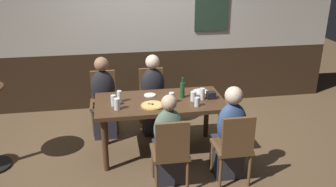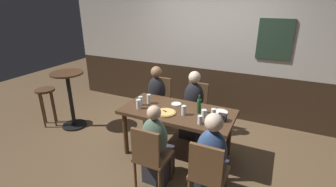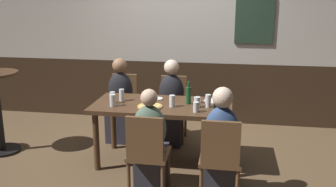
% 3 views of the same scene
% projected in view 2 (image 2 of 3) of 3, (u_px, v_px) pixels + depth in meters
% --- Properties ---
extents(ground_plane, '(12.00, 12.00, 0.00)m').
position_uv_depth(ground_plane, '(177.00, 153.00, 3.80)').
color(ground_plane, brown).
extents(wall_back, '(6.40, 0.13, 2.60)m').
position_uv_depth(wall_back, '(212.00, 51.00, 4.72)').
color(wall_back, '#332316').
rests_on(wall_back, ground_plane).
extents(dining_table, '(1.62, 0.80, 0.74)m').
position_uv_depth(dining_table, '(177.00, 116.00, 3.57)').
color(dining_table, '#472D1C').
rests_on(dining_table, ground_plane).
extents(chair_left_far, '(0.40, 0.40, 0.88)m').
position_uv_depth(chair_left_far, '(160.00, 98.00, 4.60)').
color(chair_left_far, brown).
rests_on(chair_left_far, ground_plane).
extents(chair_right_near, '(0.40, 0.40, 0.88)m').
position_uv_depth(chair_right_near, '(208.00, 172.00, 2.65)').
color(chair_right_near, brown).
rests_on(chair_right_near, ground_plane).
extents(chair_mid_near, '(0.40, 0.40, 0.88)m').
position_uv_depth(chair_mid_near, '(150.00, 155.00, 2.94)').
color(chair_mid_near, brown).
rests_on(chair_mid_near, ground_plane).
extents(chair_mid_far, '(0.40, 0.40, 0.88)m').
position_uv_depth(chair_mid_far, '(196.00, 105.00, 4.31)').
color(chair_mid_far, brown).
rests_on(chair_mid_far, ground_plane).
extents(person_left_far, '(0.34, 0.37, 1.15)m').
position_uv_depth(person_left_far, '(156.00, 102.00, 4.47)').
color(person_left_far, '#2D2D38').
rests_on(person_left_far, ground_plane).
extents(person_right_near, '(0.34, 0.37, 1.14)m').
position_uv_depth(person_right_near, '(212.00, 164.00, 2.79)').
color(person_right_near, '#2D2D38').
rests_on(person_right_near, ground_plane).
extents(person_mid_near, '(0.34, 0.37, 1.09)m').
position_uv_depth(person_mid_near, '(157.00, 151.00, 3.09)').
color(person_mid_near, '#2D2D38').
rests_on(person_mid_near, ground_plane).
extents(person_mid_far, '(0.34, 0.37, 1.15)m').
position_uv_depth(person_mid_far, '(192.00, 109.00, 4.18)').
color(person_mid_far, '#2D2D38').
rests_on(person_mid_far, ground_plane).
extents(pizza, '(0.29, 0.29, 0.03)m').
position_uv_depth(pizza, '(166.00, 112.00, 3.45)').
color(pizza, tan).
rests_on(pizza, dining_table).
extents(beer_glass_tall, '(0.07, 0.07, 0.14)m').
position_uv_depth(beer_glass_tall, '(184.00, 111.00, 3.38)').
color(beer_glass_tall, silver).
rests_on(beer_glass_tall, dining_table).
extents(highball_clear, '(0.07, 0.07, 0.14)m').
position_uv_depth(highball_clear, '(139.00, 105.00, 3.58)').
color(highball_clear, silver).
rests_on(highball_clear, dining_table).
extents(pint_glass_amber, '(0.06, 0.06, 0.15)m').
position_uv_depth(pint_glass_amber, '(213.00, 115.00, 3.26)').
color(pint_glass_amber, silver).
rests_on(pint_glass_amber, dining_table).
extents(pint_glass_pale, '(0.06, 0.06, 0.14)m').
position_uv_depth(pint_glass_pale, '(141.00, 101.00, 3.69)').
color(pint_glass_pale, silver).
rests_on(pint_glass_pale, dining_table).
extents(pint_glass_stout, '(0.06, 0.06, 0.11)m').
position_uv_depth(pint_glass_stout, '(200.00, 120.00, 3.14)').
color(pint_glass_stout, silver).
rests_on(pint_glass_stout, dining_table).
extents(tumbler_water, '(0.06, 0.06, 0.15)m').
position_uv_depth(tumbler_water, '(149.00, 100.00, 3.76)').
color(tumbler_water, silver).
rests_on(tumbler_water, dining_table).
extents(beer_glass_half, '(0.07, 0.07, 0.12)m').
position_uv_depth(beer_glass_half, '(204.00, 114.00, 3.29)').
color(beer_glass_half, silver).
rests_on(beer_glass_half, dining_table).
extents(beer_bottle_green, '(0.06, 0.06, 0.27)m').
position_uv_depth(beer_bottle_green, '(199.00, 106.00, 3.43)').
color(beer_bottle_green, '#194723').
rests_on(beer_bottle_green, dining_table).
extents(plate_white_large, '(0.21, 0.21, 0.01)m').
position_uv_depth(plate_white_large, '(220.00, 112.00, 3.47)').
color(plate_white_large, white).
rests_on(plate_white_large, dining_table).
extents(plate_white_small, '(0.15, 0.15, 0.01)m').
position_uv_depth(plate_white_small, '(176.00, 104.00, 3.74)').
color(plate_white_small, white).
rests_on(plate_white_small, dining_table).
extents(condiment_caddy, '(0.11, 0.09, 0.09)m').
position_uv_depth(condiment_caddy, '(222.00, 117.00, 3.23)').
color(condiment_caddy, black).
rests_on(condiment_caddy, dining_table).
extents(side_bar_table, '(0.56, 0.56, 1.05)m').
position_uv_depth(side_bar_table, '(70.00, 96.00, 4.41)').
color(side_bar_table, black).
rests_on(side_bar_table, ground_plane).
extents(bar_stool, '(0.34, 0.34, 0.72)m').
position_uv_depth(bar_stool, '(46.00, 97.00, 4.48)').
color(bar_stool, '#513521').
rests_on(bar_stool, ground_plane).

